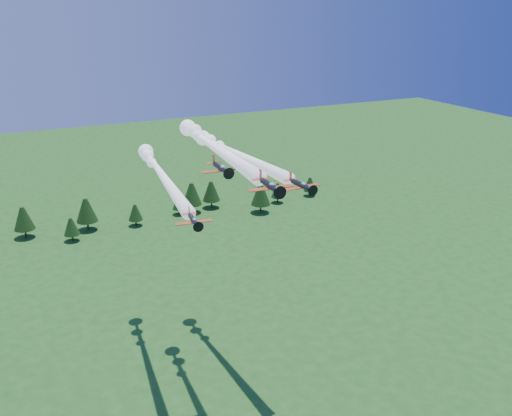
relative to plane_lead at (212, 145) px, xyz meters
name	(u,v)px	position (x,y,z in m)	size (l,w,h in m)	color
ground	(246,412)	(-0.97, -17.94, -51.20)	(600.00, 600.00, 0.00)	#1E5019
plane_lead	(212,145)	(0.00, 0.00, 0.00)	(7.90, 51.59, 3.70)	black
plane_left	(160,172)	(-7.11, 13.47, -8.28)	(10.23, 55.21, 3.70)	black
plane_right	(233,152)	(9.22, 10.69, -5.00)	(8.47, 49.59, 3.70)	black
plane_slot	(221,168)	(-2.31, -10.50, -1.75)	(7.59, 8.29, 2.68)	black
treeline	(112,211)	(-3.62, 92.83, -44.27)	(173.66, 20.76, 11.98)	#382314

